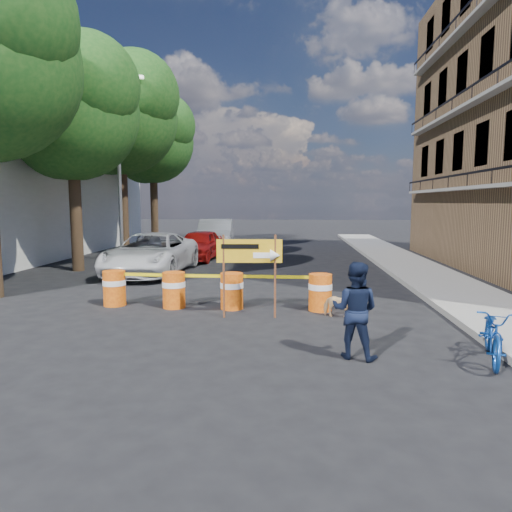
% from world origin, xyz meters
% --- Properties ---
extents(ground, '(120.00, 120.00, 0.00)m').
position_xyz_m(ground, '(0.00, 0.00, 0.00)').
color(ground, black).
rests_on(ground, ground).
extents(sidewalk_east, '(2.40, 40.00, 0.15)m').
position_xyz_m(sidewalk_east, '(6.20, 6.00, 0.07)').
color(sidewalk_east, gray).
rests_on(sidewalk_east, ground).
extents(tree_mid_a, '(5.25, 5.00, 8.68)m').
position_xyz_m(tree_mid_a, '(-6.74, 7.00, 6.01)').
color(tree_mid_a, '#332316').
rests_on(tree_mid_a, ground).
extents(tree_mid_b, '(5.67, 5.40, 9.62)m').
position_xyz_m(tree_mid_b, '(-6.73, 12.00, 6.71)').
color(tree_mid_b, '#332316').
rests_on(tree_mid_b, ground).
extents(tree_far, '(5.04, 4.80, 8.84)m').
position_xyz_m(tree_far, '(-6.74, 17.00, 6.22)').
color(tree_far, '#332316').
rests_on(tree_far, ground).
extents(streetlamp, '(1.25, 0.18, 8.00)m').
position_xyz_m(streetlamp, '(-5.93, 9.50, 4.38)').
color(streetlamp, gray).
rests_on(streetlamp, ground).
extents(barrel_far_left, '(0.58, 0.58, 0.90)m').
position_xyz_m(barrel_far_left, '(-3.08, 1.29, 0.47)').
color(barrel_far_left, '#CC400C').
rests_on(barrel_far_left, ground).
extents(barrel_mid_left, '(0.58, 0.58, 0.90)m').
position_xyz_m(barrel_mid_left, '(-1.50, 1.17, 0.47)').
color(barrel_mid_left, '#CC400C').
rests_on(barrel_mid_left, ground).
extents(barrel_mid_right, '(0.58, 0.58, 0.90)m').
position_xyz_m(barrel_mid_right, '(-0.03, 1.16, 0.47)').
color(barrel_mid_right, '#CC400C').
rests_on(barrel_mid_right, ground).
extents(barrel_far_right, '(0.58, 0.58, 0.90)m').
position_xyz_m(barrel_far_right, '(2.15, 1.15, 0.47)').
color(barrel_far_right, '#CC400C').
rests_on(barrel_far_right, ground).
extents(detour_sign, '(1.49, 0.29, 1.91)m').
position_xyz_m(detour_sign, '(0.69, 0.32, 1.40)').
color(detour_sign, '#592D19').
rests_on(detour_sign, ground).
extents(pedestrian, '(0.97, 0.86, 1.65)m').
position_xyz_m(pedestrian, '(2.52, -2.23, 0.83)').
color(pedestrian, black).
rests_on(pedestrian, ground).
extents(bicycle, '(0.87, 1.08, 1.78)m').
position_xyz_m(bicycle, '(4.80, -2.23, 0.89)').
color(bicycle, '#1447A5').
rests_on(bicycle, ground).
extents(dog, '(0.79, 0.48, 0.62)m').
position_xyz_m(dog, '(2.54, 0.47, 0.31)').
color(dog, '#D7B07B').
rests_on(dog, ground).
extents(suv_white, '(2.59, 5.47, 1.51)m').
position_xyz_m(suv_white, '(-3.73, 6.47, 0.76)').
color(suv_white, silver).
rests_on(suv_white, ground).
extents(sedan_red, '(1.98, 4.20, 1.39)m').
position_xyz_m(sedan_red, '(-2.80, 10.67, 0.69)').
color(sedan_red, maroon).
rests_on(sedan_red, ground).
extents(sedan_silver, '(2.25, 5.29, 1.70)m').
position_xyz_m(sedan_silver, '(-2.80, 15.28, 0.85)').
color(sedan_silver, '#ABADB2').
rests_on(sedan_silver, ground).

